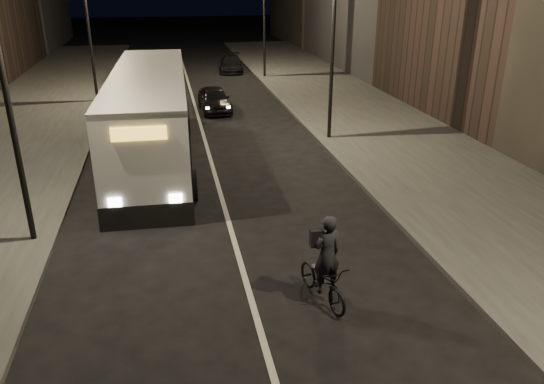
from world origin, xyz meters
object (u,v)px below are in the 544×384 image
streetlight_right_mid (328,19)px  car_mid (136,71)px  streetlight_left_far (91,8)px  car_far (231,64)px  streetlight_left_near (9,50)px  city_bus (151,113)px  streetlight_right_far (260,1)px  cyclist_on_bicycle (324,273)px  car_near (214,99)px

streetlight_right_mid → car_mid: (-8.93, 17.00, -4.67)m
streetlight_left_far → car_far: 13.76m
streetlight_left_near → car_mid: (1.73, 25.00, -4.67)m
streetlight_right_mid → city_bus: 8.40m
streetlight_right_mid → city_bus: bearing=-171.7°
city_bus → car_mid: 18.19m
streetlight_left_near → car_mid: size_ratio=1.92×
streetlight_right_far → car_mid: streetlight_right_far is taller
streetlight_left_near → car_far: size_ratio=1.94×
streetlight_right_mid → car_mid: bearing=117.7°
streetlight_right_mid → cyclist_on_bicycle: bearing=-106.6°
streetlight_left_near → car_near: (6.34, 14.69, -4.70)m
streetlight_left_far → car_near: bearing=-27.6°
streetlight_left_far → cyclist_on_bicycle: 23.93m
streetlight_left_far → car_mid: (1.73, 7.00, -4.67)m
car_far → streetlight_right_far: bearing=-57.2°
streetlight_left_far → car_far: bearing=46.2°
streetlight_right_far → car_far: bearing=117.5°
streetlight_left_near → streetlight_left_far: same height
city_bus → car_far: size_ratio=3.17×
streetlight_right_mid → car_near: (-4.33, 6.69, -4.70)m
streetlight_right_far → streetlight_left_near: size_ratio=1.00×
streetlight_right_far → car_near: 11.29m
car_mid → streetlight_left_far: bearing=76.0°
streetlight_right_mid → cyclist_on_bicycle: (-3.70, -12.43, -4.61)m
streetlight_left_far → city_bus: (3.07, -11.10, -3.42)m
cyclist_on_bicycle → car_far: bearing=71.8°
streetlight_left_near → streetlight_left_far: 18.00m
streetlight_right_far → car_near: streetlight_right_far is taller
cyclist_on_bicycle → car_near: (-0.63, 19.12, -0.09)m
streetlight_right_mid → streetlight_left_far: bearing=136.8°
streetlight_left_near → city_bus: bearing=66.0°
streetlight_left_near → car_mid: streetlight_left_near is taller
streetlight_right_far → cyclist_on_bicycle: 29.03m
streetlight_right_far → city_bus: streetlight_right_far is taller
streetlight_left_far → car_mid: size_ratio=1.92×
streetlight_right_mid → streetlight_left_near: same height
streetlight_right_mid → streetlight_right_far: same height
streetlight_right_far → city_bus: 19.02m
car_near → car_far: car_near is taller
streetlight_left_near → car_mid: bearing=86.0°
car_near → city_bus: bearing=-115.9°
car_mid → city_bus: bearing=94.2°
streetlight_right_mid → car_far: 19.98m
streetlight_right_far → car_far: size_ratio=1.94×
streetlight_right_mid → city_bus: (-7.59, -1.10, -3.42)m
cyclist_on_bicycle → city_bus: bearing=94.4°
streetlight_left_near → cyclist_on_bicycle: 9.45m
streetlight_right_far → car_mid: bearing=173.6°
streetlight_right_mid → streetlight_left_far: same height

